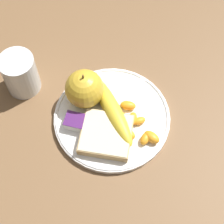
{
  "coord_description": "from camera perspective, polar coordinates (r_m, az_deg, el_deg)",
  "views": [
    {
      "loc": [
        -0.08,
        0.34,
        0.69
      ],
      "look_at": [
        0.0,
        0.0,
        0.03
      ],
      "focal_mm": 60.0,
      "sensor_mm": 36.0,
      "label": 1
    }
  ],
  "objects": [
    {
      "name": "orange_segment_1",
      "position": [
        0.74,
        1.08,
        -2.45
      ],
      "size": [
        0.02,
        0.03,
        0.02
      ],
      "color": "orange",
      "rests_on": "plate"
    },
    {
      "name": "ground_plane",
      "position": [
        0.77,
        0.0,
        -1.12
      ],
      "size": [
        3.0,
        3.0,
        0.0
      ],
      "primitive_type": "plane",
      "color": "brown"
    },
    {
      "name": "orange_segment_0",
      "position": [
        0.73,
        5.1,
        -4.03
      ],
      "size": [
        0.02,
        0.03,
        0.02
      ],
      "color": "orange",
      "rests_on": "plate"
    },
    {
      "name": "orange_segment_4",
      "position": [
        0.75,
        4.11,
        -1.64
      ],
      "size": [
        0.03,
        0.03,
        0.01
      ],
      "color": "orange",
      "rests_on": "plate"
    },
    {
      "name": "fork",
      "position": [
        0.76,
        0.21,
        -0.1
      ],
      "size": [
        0.09,
        0.17,
        0.0
      ],
      "rotation": [
        0.0,
        0.0,
        13.72
      ],
      "color": "silver",
      "rests_on": "plate"
    },
    {
      "name": "banana",
      "position": [
        0.75,
        -0.14,
        0.41
      ],
      "size": [
        0.13,
        0.15,
        0.03
      ],
      "color": "yellow",
      "rests_on": "plate"
    },
    {
      "name": "orange_segment_3",
      "position": [
        0.73,
        2.68,
        -3.33
      ],
      "size": [
        0.03,
        0.03,
        0.02
      ],
      "color": "orange",
      "rests_on": "plate"
    },
    {
      "name": "apple",
      "position": [
        0.75,
        -4.21,
        3.55
      ],
      "size": [
        0.08,
        0.08,
        0.09
      ],
      "color": "gold",
      "rests_on": "plate"
    },
    {
      "name": "bread_slice",
      "position": [
        0.73,
        -0.81,
        -3.48
      ],
      "size": [
        0.1,
        0.1,
        0.02
      ],
      "color": "tan",
      "rests_on": "plate"
    },
    {
      "name": "juice_glass",
      "position": [
        0.8,
        -13.77,
        5.57
      ],
      "size": [
        0.07,
        0.07,
        0.09
      ],
      "color": "silver",
      "rests_on": "ground_plane"
    },
    {
      "name": "orange_segment_6",
      "position": [
        0.76,
        2.47,
        1.01
      ],
      "size": [
        0.03,
        0.02,
        0.02
      ],
      "color": "orange",
      "rests_on": "plate"
    },
    {
      "name": "orange_segment_7",
      "position": [
        0.75,
        1.68,
        -0.56
      ],
      "size": [
        0.03,
        0.03,
        0.02
      ],
      "color": "orange",
      "rests_on": "plate"
    },
    {
      "name": "plate",
      "position": [
        0.76,
        0.0,
        -0.85
      ],
      "size": [
        0.24,
        0.24,
        0.01
      ],
      "color": "white",
      "rests_on": "ground_plane"
    },
    {
      "name": "jam_packet",
      "position": [
        0.74,
        -5.59,
        -1.5
      ],
      "size": [
        0.04,
        0.03,
        0.02
      ],
      "color": "white",
      "rests_on": "plate"
    },
    {
      "name": "orange_segment_5",
      "position": [
        0.73,
        6.07,
        -3.83
      ],
      "size": [
        0.04,
        0.03,
        0.02
      ],
      "color": "orange",
      "rests_on": "plate"
    },
    {
      "name": "orange_segment_2",
      "position": [
        0.75,
        3.15,
        -0.86
      ],
      "size": [
        0.02,
        0.03,
        0.02
      ],
      "color": "orange",
      "rests_on": "plate"
    }
  ]
}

